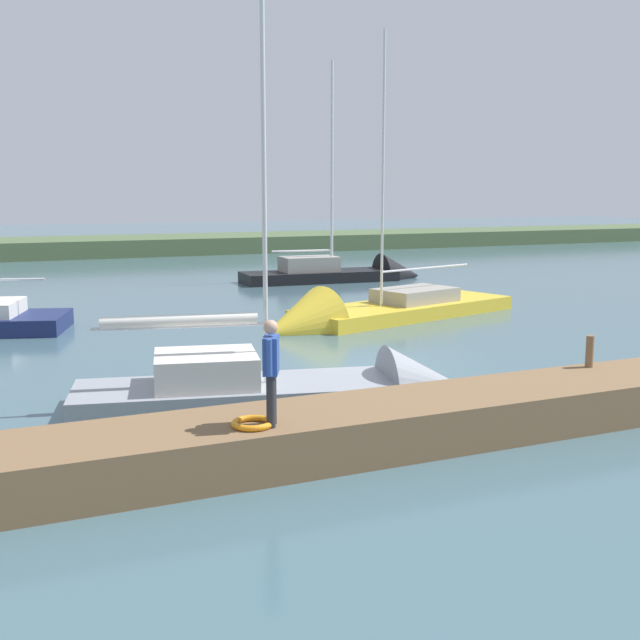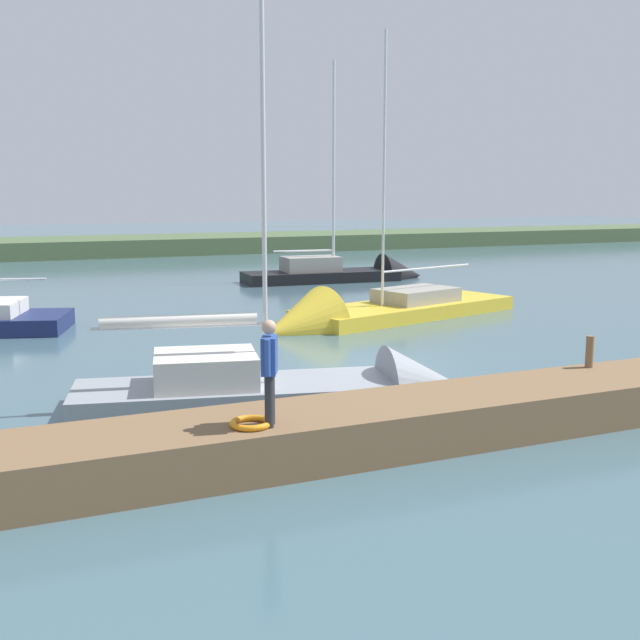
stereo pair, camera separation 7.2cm
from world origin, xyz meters
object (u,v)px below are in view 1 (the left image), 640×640
object	(u,v)px
mooring_post_near	(590,351)
person_on_dock	(271,365)
sailboat_inner_slip	(351,276)
sailboat_mid_channel	(362,320)
sailboat_near_dock	(311,392)
life_ring_buoy	(252,423)

from	to	relation	value
mooring_post_near	person_on_dock	distance (m)	7.53
mooring_post_near	sailboat_inner_slip	bearing A→B (deg)	-104.16
sailboat_inner_slip	person_on_dock	size ratio (longest dim) A/B	7.10
sailboat_inner_slip	sailboat_mid_channel	size ratio (longest dim) A/B	1.07
sailboat_near_dock	mooring_post_near	bearing A→B (deg)	-14.09
life_ring_buoy	sailboat_mid_channel	bearing A→B (deg)	-123.66
sailboat_inner_slip	person_on_dock	xyz separation A→B (m)	(13.20, 24.07, 1.52)
life_ring_buoy	sailboat_inner_slip	distance (m)	27.52
life_ring_buoy	sailboat_inner_slip	size ratio (longest dim) A/B	0.06
sailboat_mid_channel	life_ring_buoy	bearing A→B (deg)	40.43
mooring_post_near	sailboat_near_dock	bearing A→B (deg)	-26.76
sailboat_mid_channel	person_on_dock	size ratio (longest dim) A/B	6.65
life_ring_buoy	sailboat_mid_channel	size ratio (longest dim) A/B	0.06
mooring_post_near	sailboat_mid_channel	size ratio (longest dim) A/B	0.06
sailboat_inner_slip	life_ring_buoy	bearing A→B (deg)	-115.81
life_ring_buoy	sailboat_inner_slip	xyz separation A→B (m)	(-13.48, -23.99, -0.62)
life_ring_buoy	sailboat_near_dock	size ratio (longest dim) A/B	0.07
sailboat_near_dock	person_on_dock	size ratio (longest dim) A/B	6.09
mooring_post_near	sailboat_near_dock	xyz separation A→B (m)	(5.15, -2.60, -0.95)
sailboat_inner_slip	sailboat_near_dock	size ratio (longest dim) A/B	1.17
life_ring_buoy	sailboat_near_dock	bearing A→B (deg)	-124.87
mooring_post_near	life_ring_buoy	bearing A→B (deg)	7.95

